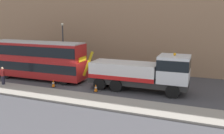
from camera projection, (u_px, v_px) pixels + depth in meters
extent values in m
plane|color=#424247|center=(88.00, 85.00, 24.62)|extent=(120.00, 120.00, 0.00)
cube|color=gray|center=(65.00, 96.00, 20.79)|extent=(60.00, 2.80, 0.15)
cube|color=#9E7A5B|center=(116.00, 5.00, 30.05)|extent=(60.00, 1.20, 16.00)
cube|color=#2D2D2D|center=(138.00, 81.00, 22.59)|extent=(9.04, 2.38, 0.55)
cube|color=silver|center=(174.00, 69.00, 21.19)|extent=(2.65, 2.65, 2.30)
cube|color=black|center=(174.00, 64.00, 21.09)|extent=(2.68, 2.68, 0.90)
cube|color=silver|center=(124.00, 70.00, 22.84)|extent=(6.15, 2.71, 1.40)
cube|color=red|center=(124.00, 75.00, 22.95)|extent=(6.15, 2.77, 0.36)
cylinder|color=#B79914|center=(88.00, 64.00, 24.07)|extent=(1.24, 0.30, 2.52)
sphere|color=orange|center=(175.00, 54.00, 20.92)|extent=(0.24, 0.24, 0.24)
cylinder|color=black|center=(176.00, 85.00, 22.52)|extent=(1.17, 0.36, 1.16)
cylinder|color=black|center=(172.00, 91.00, 20.49)|extent=(1.17, 0.36, 1.16)
cylinder|color=black|center=(124.00, 80.00, 24.26)|extent=(1.17, 0.36, 1.16)
cylinder|color=black|center=(116.00, 86.00, 22.23)|extent=(1.17, 0.36, 1.16)
cylinder|color=black|center=(109.00, 78.00, 24.81)|extent=(1.17, 0.36, 1.16)
cylinder|color=black|center=(100.00, 84.00, 22.78)|extent=(1.17, 0.36, 1.16)
cube|color=#AD1E1E|center=(37.00, 67.00, 26.60)|extent=(11.05, 2.71, 1.90)
cube|color=#AD1E1E|center=(36.00, 51.00, 26.23)|extent=(10.82, 2.60, 1.70)
cube|color=black|center=(37.00, 65.00, 26.55)|extent=(10.94, 2.76, 0.90)
cube|color=black|center=(36.00, 50.00, 26.21)|extent=(10.72, 2.75, 1.00)
cube|color=#B2B2B2|center=(36.00, 42.00, 26.04)|extent=(10.60, 2.50, 0.12)
cube|color=yellow|center=(83.00, 59.00, 24.43)|extent=(0.09, 1.50, 0.44)
cylinder|color=black|center=(74.00, 75.00, 26.39)|extent=(1.05, 0.32, 1.04)
cylinder|color=black|center=(63.00, 80.00, 24.42)|extent=(1.05, 0.32, 1.04)
cylinder|color=black|center=(20.00, 70.00, 28.90)|extent=(1.05, 0.32, 1.04)
cylinder|color=black|center=(6.00, 74.00, 26.92)|extent=(1.05, 0.32, 1.04)
cylinder|color=#232333|center=(3.00, 80.00, 24.13)|extent=(0.40, 0.40, 0.85)
cube|color=maroon|center=(2.00, 73.00, 23.98)|extent=(0.40, 0.47, 0.62)
sphere|color=tan|center=(2.00, 68.00, 23.89)|extent=(0.24, 0.24, 0.24)
cone|color=orange|center=(53.00, 83.00, 23.74)|extent=(0.32, 0.32, 0.72)
cylinder|color=white|center=(53.00, 83.00, 23.73)|extent=(0.21, 0.21, 0.10)
cube|color=black|center=(54.00, 87.00, 23.81)|extent=(0.36, 0.36, 0.04)
cone|color=orange|center=(96.00, 88.00, 22.27)|extent=(0.32, 0.32, 0.72)
cylinder|color=white|center=(96.00, 87.00, 22.26)|extent=(0.21, 0.21, 0.10)
cube|color=black|center=(96.00, 91.00, 22.34)|extent=(0.36, 0.36, 0.04)
cylinder|color=#38383D|center=(63.00, 48.00, 31.47)|extent=(0.16, 0.16, 5.50)
sphere|color=#EAE5C6|center=(62.00, 25.00, 30.87)|extent=(0.36, 0.36, 0.36)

